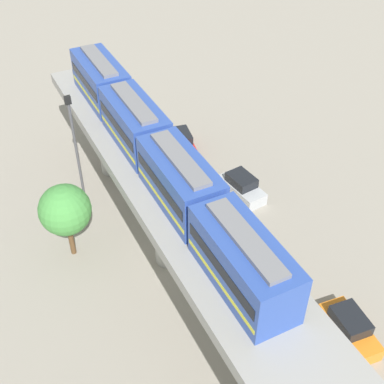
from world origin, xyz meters
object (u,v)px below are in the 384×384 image
(signal_post, at_px, (76,147))
(parked_car_silver, at_px, (242,187))
(parked_car_orange, at_px, (350,328))
(tree_mid_lot, at_px, (65,210))
(train, at_px, (156,150))
(parked_car_red, at_px, (181,143))

(signal_post, bearing_deg, parked_car_silver, -22.16)
(parked_car_orange, distance_m, tree_mid_lot, 19.37)
(train, distance_m, parked_car_red, 14.46)
(train, height_order, parked_car_silver, train)
(train, bearing_deg, tree_mid_lot, 159.59)
(train, xyz_separation_m, parked_car_red, (6.63, 10.35, -7.62))
(parked_car_silver, distance_m, signal_post, 13.29)
(parked_car_red, bearing_deg, signal_post, -152.12)
(train, bearing_deg, signal_post, 115.42)
(parked_car_red, xyz_separation_m, signal_post, (-10.03, -3.19, 4.49))
(parked_car_red, height_order, signal_post, signal_post)
(signal_post, bearing_deg, train, -64.58)
(parked_car_red, height_order, tree_mid_lot, tree_mid_lot)
(parked_car_silver, distance_m, parked_car_orange, 14.48)
(parked_car_silver, relative_size, tree_mid_lot, 0.76)
(tree_mid_lot, relative_size, signal_post, 0.62)
(train, relative_size, parked_car_red, 6.16)
(train, height_order, signal_post, train)
(parked_car_red, height_order, parked_car_orange, same)
(parked_car_orange, bearing_deg, parked_car_red, 96.63)
(parked_car_orange, height_order, signal_post, signal_post)
(parked_car_red, relative_size, signal_post, 0.47)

